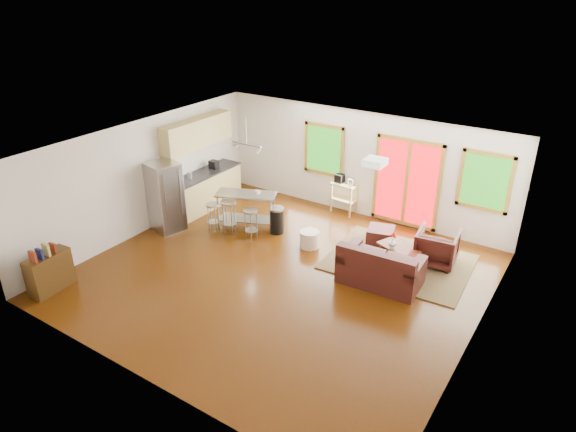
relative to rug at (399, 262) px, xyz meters
The scene contains 29 objects.
floor 2.53m from the rug, 135.19° to the right, with size 7.50×7.00×0.02m, color #341703.
ceiling 3.63m from the rug, 135.19° to the right, with size 7.50×7.00×0.02m, color white.
back_wall 2.80m from the rug, 136.21° to the left, with size 7.50×0.02×2.60m, color silver.
left_wall 5.98m from the rug, 162.19° to the right, with size 0.02×7.00×2.60m, color silver.
right_wall 2.95m from the rug, 42.31° to the right, with size 0.02×7.00×2.60m, color silver.
front_wall 5.74m from the rug, 108.75° to the right, with size 7.50×0.02×2.60m, color silver.
window_left 3.58m from the rug, 149.11° to the left, with size 1.10×0.05×1.30m.
french_doors 2.08m from the rug, 109.66° to the left, with size 1.60×0.05×2.10m.
window_right 2.49m from the rug, 56.64° to the left, with size 1.10×0.05×1.30m.
rug is the anchor object (origin of this frame).
loveseat 1.02m from the rug, 91.15° to the right, with size 1.60×0.96×0.83m.
coffee_table 0.31m from the rug, ahead, with size 1.07×0.88×0.37m.
armchair 0.85m from the rug, 31.50° to the left, with size 0.80×0.75×0.82m, color black.
ottoman 0.89m from the rug, 140.42° to the left, with size 0.56×0.56×0.37m, color black.
pouf 1.98m from the rug, 167.02° to the right, with size 0.43×0.43×0.38m, color beige.
vase 0.53m from the rug, 135.15° to the right, with size 0.18×0.19×0.31m.
book 0.62m from the rug, 35.07° to the right, with size 0.21×0.03×0.29m, color maroon.
cabinets 5.36m from the rug, behind, with size 0.64×2.24×2.30m.
refrigerator 5.42m from the rug, 163.59° to the right, with size 0.78×0.77×1.64m.
island 3.72m from the rug, behind, with size 1.48×1.04×0.87m.
cup 3.46m from the rug, behind, with size 0.13×0.10×0.13m, color white.
bar_stool_a 4.37m from the rug, 167.24° to the right, with size 0.41×0.41×0.66m.
bar_stool_b 3.96m from the rug, 167.17° to the right, with size 0.47×0.47×0.79m.
bar_stool_c 3.36m from the rug, 165.47° to the right, with size 0.38×0.38×0.71m.
trash_can 2.94m from the rug, behind, with size 0.40×0.40×0.63m.
kitchen_cart 2.73m from the rug, 143.75° to the left, with size 0.68×0.47×0.99m.
bookshelf 6.90m from the rug, 138.35° to the right, with size 0.40×0.88×1.00m.
ceiling_flush 2.79m from the rug, 99.48° to the right, with size 0.35×0.35×0.12m, color white.
pendant_light 4.16m from the rug, behind, with size 0.80×0.18×0.79m.
Camera 1 is at (4.93, -7.23, 5.51)m, focal length 32.00 mm.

